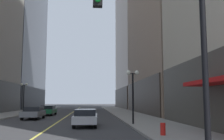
% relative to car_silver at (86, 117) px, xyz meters
% --- Properties ---
extents(ground_plane, '(200.00, 200.00, 0.00)m').
position_rel_car_silver_xyz_m(ground_plane, '(-2.64, 18.44, -0.72)').
color(ground_plane, '#38383A').
extents(sidewalk_left, '(4.50, 78.00, 0.15)m').
position_rel_car_silver_xyz_m(sidewalk_left, '(-10.89, 18.44, -0.65)').
color(sidewalk_left, gray).
rests_on(sidewalk_left, ground).
extents(sidewalk_right, '(4.50, 78.00, 0.15)m').
position_rel_car_silver_xyz_m(sidewalk_right, '(5.61, 18.44, -0.65)').
color(sidewalk_right, gray).
rests_on(sidewalk_right, ground).
extents(lane_centre_stripe, '(0.16, 70.00, 0.01)m').
position_rel_car_silver_xyz_m(lane_centre_stripe, '(-2.64, 18.44, -0.72)').
color(lane_centre_stripe, '#E5D64C').
rests_on(lane_centre_stripe, ground).
extents(storefront_awning_right, '(1.60, 6.76, 3.12)m').
position_rel_car_silver_xyz_m(storefront_awning_right, '(7.06, -7.72, 2.27)').
color(storefront_awning_right, '#B21414').
rests_on(storefront_awning_right, ground).
extents(car_silver, '(1.86, 4.76, 1.32)m').
position_rel_car_silver_xyz_m(car_silver, '(0.00, 0.00, 0.00)').
color(car_silver, '#B7B7BC').
rests_on(car_silver, ground).
extents(car_grey, '(1.85, 4.48, 1.32)m').
position_rel_car_silver_xyz_m(car_grey, '(-5.72, 8.06, -0.00)').
color(car_grey, slate).
rests_on(car_grey, ground).
extents(car_green, '(1.81, 4.79, 1.32)m').
position_rel_car_silver_xyz_m(car_green, '(-5.35, 15.12, -0.00)').
color(car_green, '#196038').
rests_on(car_green, ground).
extents(traffic_light_near_right, '(3.43, 0.35, 5.65)m').
position_rel_car_silver_xyz_m(traffic_light_near_right, '(2.71, -12.87, 3.02)').
color(traffic_light_near_right, black).
rests_on(traffic_light_near_right, ground).
extents(street_lamp_left_far, '(1.06, 0.36, 4.43)m').
position_rel_car_silver_xyz_m(street_lamp_left_far, '(-9.04, 16.62, 2.54)').
color(street_lamp_left_far, black).
rests_on(street_lamp_left_far, ground).
extents(street_lamp_right_mid, '(1.06, 0.36, 4.43)m').
position_rel_car_silver_xyz_m(street_lamp_right_mid, '(3.76, 0.17, 2.54)').
color(street_lamp_right_mid, black).
rests_on(street_lamp_right_mid, ground).
extents(fire_hydrant_right, '(0.28, 0.28, 0.80)m').
position_rel_car_silver_xyz_m(fire_hydrant_right, '(4.26, -6.49, -0.32)').
color(fire_hydrant_right, red).
rests_on(fire_hydrant_right, ground).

